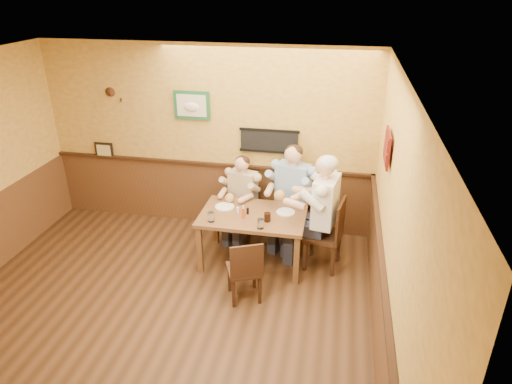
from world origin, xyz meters
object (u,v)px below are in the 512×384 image
at_px(cola_tumbler, 267,217).
at_px(pepper_shaker, 248,211).
at_px(chair_back_left, 243,212).
at_px(hot_sauce_bottle, 243,213).
at_px(diner_blue_polo, 292,200).
at_px(diner_tan_shirt, 243,201).
at_px(chair_back_right, 292,213).
at_px(water_glass_left, 211,217).
at_px(water_glass_mid, 261,224).
at_px(diner_white_elder, 324,219).
at_px(salt_shaker, 238,210).
at_px(chair_right_end, 323,233).
at_px(dining_table, 253,220).
at_px(chair_near_side, 244,268).

distance_m(cola_tumbler, pepper_shaker, 0.33).
bearing_deg(chair_back_left, pepper_shaker, -56.63).
bearing_deg(hot_sauce_bottle, diner_blue_polo, 54.38).
distance_m(diner_tan_shirt, diner_blue_polo, 0.74).
height_order(diner_blue_polo, hot_sauce_bottle, diner_blue_polo).
bearing_deg(chair_back_right, water_glass_left, -118.47).
height_order(diner_tan_shirt, water_glass_left, diner_tan_shirt).
xyz_separation_m(chair_back_right, water_glass_mid, (-0.29, -1.00, 0.33)).
bearing_deg(diner_tan_shirt, diner_white_elder, -9.16).
relative_size(diner_white_elder, salt_shaker, 16.98).
bearing_deg(diner_blue_polo, chair_right_end, -32.54).
relative_size(diner_tan_shirt, cola_tumbler, 10.18).
bearing_deg(dining_table, diner_blue_polo, 54.72).
bearing_deg(dining_table, chair_back_right, 54.72).
relative_size(chair_back_left, diner_blue_polo, 0.60).
xyz_separation_m(chair_back_right, chair_right_end, (0.49, -0.56, 0.03)).
bearing_deg(salt_shaker, chair_back_left, 96.49).
relative_size(chair_near_side, diner_blue_polo, 0.62).
height_order(hot_sauce_bottle, pepper_shaker, hot_sauce_bottle).
bearing_deg(chair_right_end, diner_tan_shirt, -104.75).
height_order(dining_table, pepper_shaker, pepper_shaker).
bearing_deg(dining_table, chair_back_left, 113.21).
distance_m(chair_right_end, water_glass_left, 1.51).
bearing_deg(diner_white_elder, chair_back_left, -104.75).
distance_m(diner_white_elder, water_glass_mid, 0.89).
relative_size(chair_back_right, salt_shaker, 11.25).
xyz_separation_m(diner_blue_polo, hot_sauce_bottle, (-0.56, -0.78, 0.14)).
relative_size(chair_back_right, diner_tan_shirt, 0.82).
bearing_deg(diner_white_elder, chair_right_end, 180.00).
height_order(diner_blue_polo, cola_tumbler, diner_blue_polo).
xyz_separation_m(chair_back_right, cola_tumbler, (-0.23, -0.80, 0.33)).
height_order(diner_white_elder, hot_sauce_bottle, diner_white_elder).
bearing_deg(chair_near_side, water_glass_mid, -128.78).
distance_m(dining_table, water_glass_left, 0.60).
xyz_separation_m(chair_back_left, water_glass_mid, (0.45, -1.01, 0.40)).
height_order(dining_table, diner_white_elder, diner_white_elder).
height_order(chair_back_right, diner_white_elder, diner_white_elder).
height_order(diner_white_elder, pepper_shaker, diner_white_elder).
relative_size(water_glass_mid, cola_tumbler, 1.11).
bearing_deg(chair_back_left, water_glass_left, -86.49).
relative_size(diner_white_elder, cola_tumbler, 12.53).
height_order(diner_blue_polo, diner_white_elder, diner_white_elder).
bearing_deg(cola_tumbler, water_glass_left, -168.22).
bearing_deg(pepper_shaker, water_glass_left, -144.82).
distance_m(chair_near_side, hot_sauce_bottle, 0.79).
height_order(diner_blue_polo, pepper_shaker, diner_blue_polo).
distance_m(dining_table, pepper_shaker, 0.15).
height_order(chair_near_side, diner_white_elder, diner_white_elder).
relative_size(water_glass_left, pepper_shaker, 1.54).
bearing_deg(chair_back_left, dining_table, -50.90).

